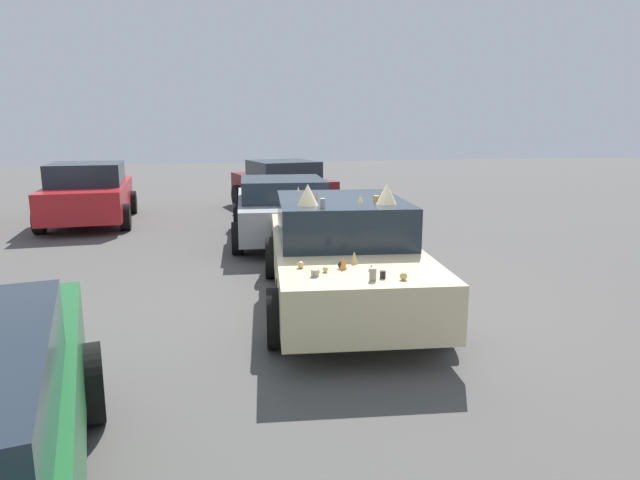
{
  "coord_description": "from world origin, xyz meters",
  "views": [
    {
      "loc": [
        -6.94,
        1.81,
        2.38
      ],
      "look_at": [
        0.0,
        0.3,
        0.9
      ],
      "focal_mm": 30.86,
      "sensor_mm": 36.0,
      "label": 1
    }
  ],
  "objects": [
    {
      "name": "parked_sedan_behind_right",
      "position": [
        7.5,
        4.52,
        0.74
      ],
      "size": [
        4.3,
        2.2,
        1.5
      ],
      "rotation": [
        0.0,
        0.0,
        0.05
      ],
      "color": "red",
      "rests_on": "ground"
    },
    {
      "name": "parked_sedan_near_right",
      "position": [
        8.45,
        -0.42,
        0.73
      ],
      "size": [
        4.27,
        2.64,
        1.43
      ],
      "rotation": [
        0.0,
        0.0,
        0.21
      ],
      "color": "#5B1419",
      "rests_on": "ground"
    },
    {
      "name": "art_car_decorated",
      "position": [
        0.03,
        -0.0,
        0.72
      ],
      "size": [
        4.72,
        2.42,
        1.68
      ],
      "rotation": [
        0.0,
        0.0,
        3.03
      ],
      "color": "beige",
      "rests_on": "ground"
    },
    {
      "name": "parked_sedan_row_back_far",
      "position": [
        4.38,
        0.17,
        0.68
      ],
      "size": [
        4.16,
        2.28,
        1.33
      ],
      "rotation": [
        0.0,
        0.0,
        -0.07
      ],
      "color": "gray",
      "rests_on": "ground"
    },
    {
      "name": "ground_plane",
      "position": [
        0.0,
        0.0,
        0.0
      ],
      "size": [
        60.0,
        60.0,
        0.0
      ],
      "primitive_type": "plane",
      "color": "#514F4C"
    }
  ]
}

